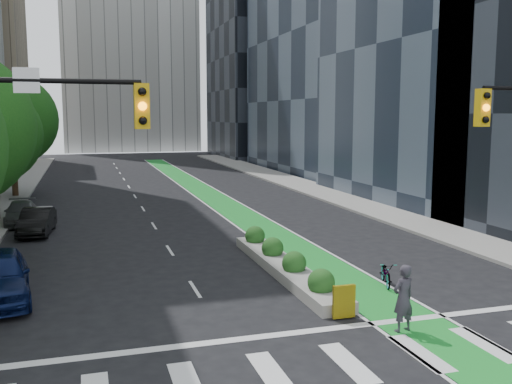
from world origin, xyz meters
TOP-DOWN VIEW (x-y plane):
  - ground at (0.00, 0.00)m, footprint 160.00×160.00m
  - sidewalk_right at (11.80, 25.00)m, footprint 3.60×90.00m
  - bike_lane_paint at (3.00, 30.00)m, footprint 2.20×70.00m
  - building_dark_end at (20.00, 68.00)m, footprint 14.00×18.00m
  - tree_far at (-11.00, 32.00)m, footprint 6.60×6.60m
  - median_planter at (1.20, 7.04)m, footprint 1.20×10.26m
  - bicycle at (4.16, 4.52)m, footprint 1.12×1.77m
  - cyclist at (2.36, 0.44)m, footprint 0.79×0.61m
  - parked_car_left_mid at (-8.47, 17.52)m, footprint 1.78×4.17m
  - parked_car_left_far at (-9.50, 20.73)m, footprint 1.99×4.38m

SIDE VIEW (x-z plane):
  - ground at x=0.00m, z-range 0.00..0.00m
  - bike_lane_paint at x=3.00m, z-range 0.00..0.01m
  - sidewalk_right at x=11.80m, z-range 0.00..0.15m
  - median_planter at x=1.20m, z-range -0.18..0.92m
  - bicycle at x=4.16m, z-range 0.00..0.88m
  - parked_car_left_far at x=-9.50m, z-range 0.00..1.24m
  - parked_car_left_mid at x=-8.47m, z-range 0.00..1.34m
  - cyclist at x=2.36m, z-range 0.00..1.94m
  - tree_far at x=-11.00m, z-range 1.19..10.20m
  - building_dark_end at x=20.00m, z-range 0.00..28.00m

